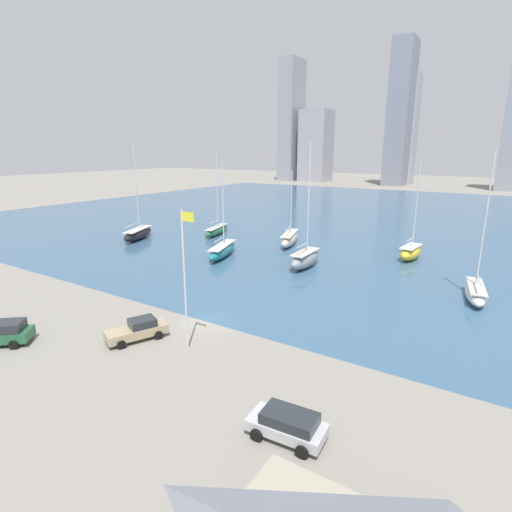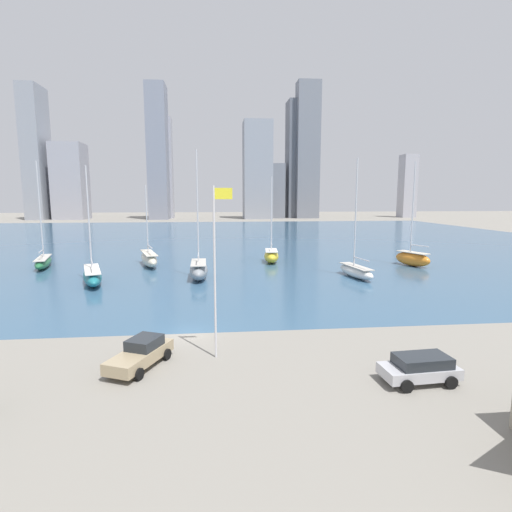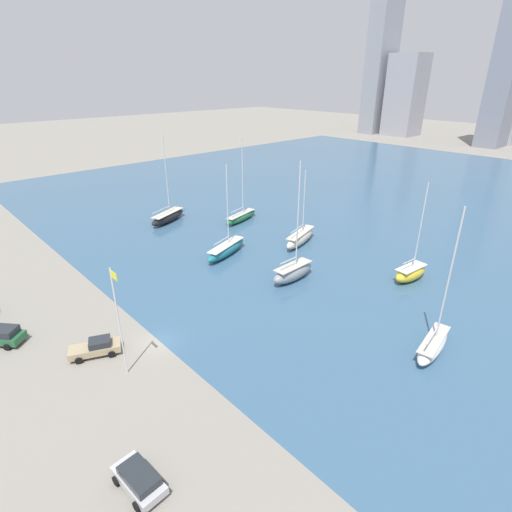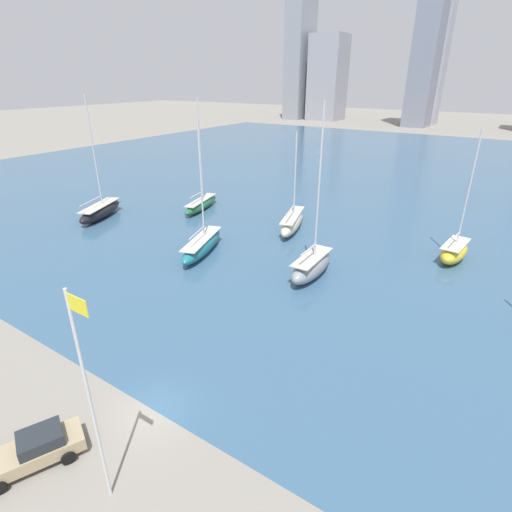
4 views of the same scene
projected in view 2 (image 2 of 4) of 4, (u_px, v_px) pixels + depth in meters
name	position (u px, v px, depth m)	size (l,w,h in m)	color
ground_plane	(188.00, 334.00, 30.88)	(500.00, 500.00, 0.00)	gray
harbor_water	(207.00, 239.00, 99.77)	(180.00, 140.00, 0.00)	#385B7A
flag_pole	(216.00, 267.00, 25.46)	(1.24, 0.14, 11.20)	silver
distant_city_skyline	(198.00, 165.00, 191.72)	(187.59, 21.77, 65.25)	#8E939E
sailboat_gray	(199.00, 269.00, 51.39)	(2.50, 7.56, 16.38)	gray
sailboat_teal	(92.00, 275.00, 48.63)	(5.06, 10.03, 14.21)	#1E757F
sailboat_cream	(149.00, 259.00, 61.07)	(4.72, 9.86, 12.28)	beige
sailboat_yellow	(271.00, 256.00, 64.25)	(2.89, 6.29, 13.72)	yellow
sailboat_green	(43.00, 261.00, 59.73)	(4.15, 9.74, 15.73)	#236B3D
sailboat_white	(356.00, 270.00, 52.35)	(3.20, 8.20, 15.43)	white
sailboat_orange	(413.00, 258.00, 60.95)	(4.28, 6.49, 15.66)	orange
parked_wagon_silver	(420.00, 368.00, 22.68)	(4.41, 2.52, 1.58)	#B7B7BC
parked_pickup_tan	(141.00, 353.00, 24.81)	(3.74, 5.31, 1.73)	tan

